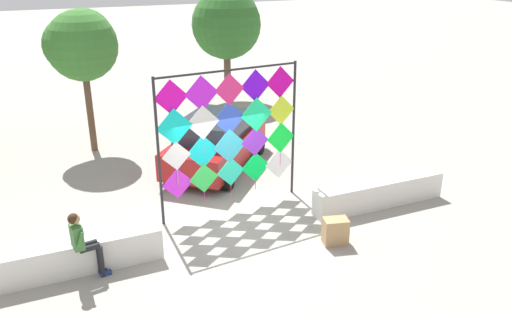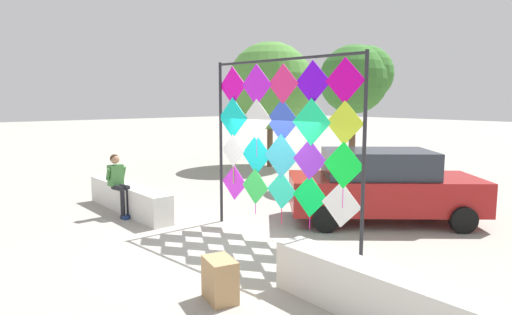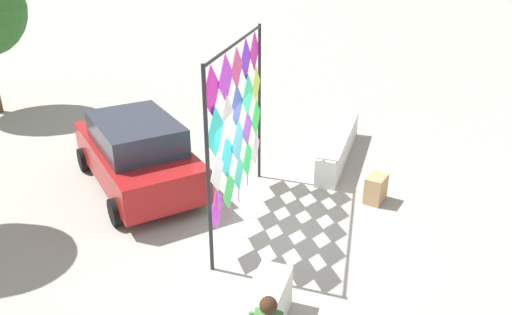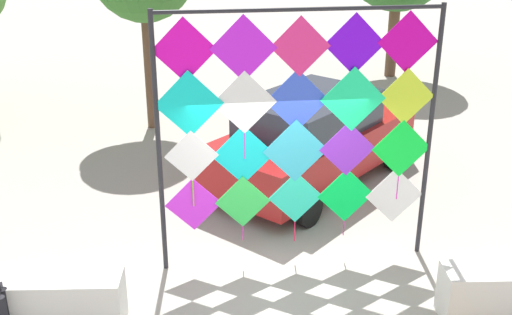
{
  "view_description": "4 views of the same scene",
  "coord_description": "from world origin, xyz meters",
  "views": [
    {
      "loc": [
        -4.1,
        -10.65,
        6.37
      ],
      "look_at": [
        0.68,
        0.29,
        1.64
      ],
      "focal_mm": 36.1,
      "sensor_mm": 36.0,
      "label": 1
    },
    {
      "loc": [
        6.92,
        -5.31,
        2.91
      ],
      "look_at": [
        0.46,
        0.16,
        1.82
      ],
      "focal_mm": 31.26,
      "sensor_mm": 36.0,
      "label": 2
    },
    {
      "loc": [
        -8.17,
        -2.18,
        5.49
      ],
      "look_at": [
        -0.29,
        0.46,
        1.71
      ],
      "focal_mm": 33.77,
      "sensor_mm": 36.0,
      "label": 3
    },
    {
      "loc": [
        -0.58,
        -7.32,
        5.14
      ],
      "look_at": [
        -0.32,
        0.77,
        1.77
      ],
      "focal_mm": 45.01,
      "sensor_mm": 36.0,
      "label": 4
    }
  ],
  "objects": [
    {
      "name": "parked_car",
      "position": [
        0.82,
        3.82,
        0.88
      ],
      "size": [
        4.38,
        4.61,
        1.73
      ],
      "color": "maroon",
      "rests_on": "ground"
    },
    {
      "name": "kite_display_rack",
      "position": [
        0.27,
        1.02,
        2.22
      ],
      "size": [
        3.9,
        0.43,
        3.78
      ],
      "color": "#232328",
      "rests_on": "ground"
    },
    {
      "name": "ground",
      "position": [
        0.0,
        0.0,
        0.0
      ],
      "size": [
        120.0,
        120.0,
        0.0
      ],
      "primitive_type": "plane",
      "color": "#9E998E"
    },
    {
      "name": "cardboard_box_large",
      "position": [
        1.84,
        -1.7,
        0.32
      ],
      "size": [
        0.64,
        0.51,
        0.63
      ],
      "primitive_type": "cube",
      "rotation": [
        0.0,
        0.0,
        -0.24
      ],
      "color": "tan",
      "rests_on": "ground"
    },
    {
      "name": "plaza_ledge_right",
      "position": [
        3.96,
        -0.49,
        0.36
      ],
      "size": [
        3.85,
        0.52,
        0.72
      ],
      "primitive_type": "cube",
      "color": "silver",
      "rests_on": "ground"
    }
  ]
}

